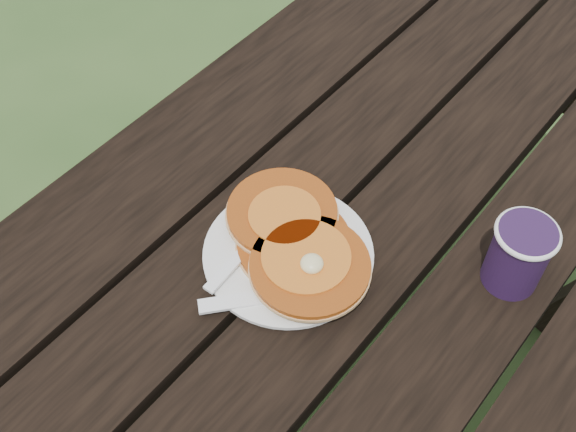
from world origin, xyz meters
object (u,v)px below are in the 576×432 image
Objects in this scene: picnic_table at (324,407)px; plate at (288,254)px; pancake_stack at (296,242)px; coffee_cup at (519,252)px.

picnic_table is 8.23× the size of plate.
plate is at bearing -109.11° from pancake_stack.
coffee_cup is (0.24, 0.14, 0.03)m from pancake_stack.
picnic_table is at bearing -136.13° from coffee_cup.
plate is 0.02m from pancake_stack.
plate reaches higher than picnic_table.
pancake_stack is 2.29× the size of coffee_cup.
pancake_stack is (0.00, 0.01, 0.02)m from plate.
pancake_stack is at bearing 170.97° from picnic_table.
picnic_table is at bearing -0.30° from plate.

